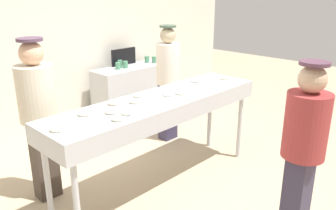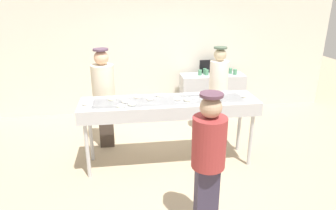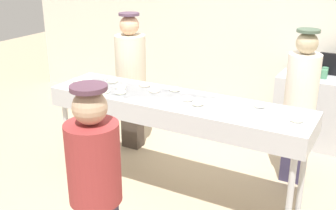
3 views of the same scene
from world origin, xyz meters
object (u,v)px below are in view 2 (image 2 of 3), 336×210
sugar_donut_6 (245,96)px  menu_display (211,66)px  sugar_donut_3 (121,106)px  paper_cup_0 (200,73)px  sugar_donut_0 (126,101)px  worker_assistant (104,91)px  sugar_donut_9 (137,97)px  sugar_donut_8 (188,100)px  sugar_donut_10 (86,104)px  paper_cup_3 (205,71)px  paper_cup_4 (230,71)px  sugar_donut_2 (112,99)px  paper_cup_1 (235,72)px  fryer_conveyor (170,107)px  sugar_donut_1 (217,93)px  prep_counter (212,95)px  paper_cup_2 (207,72)px  sugar_donut_11 (160,95)px  sugar_donut_4 (178,99)px  sugar_donut_7 (132,104)px  sugar_donut_5 (150,98)px  customer_waiting (208,157)px  worker_baker (218,87)px

sugar_donut_6 → menu_display: size_ratio=0.23×
sugar_donut_3 → paper_cup_0: 2.68m
sugar_donut_0 → worker_assistant: size_ratio=0.07×
sugar_donut_3 → sugar_donut_9: bearing=57.4°
sugar_donut_0 → sugar_donut_8: same height
sugar_donut_8 → paper_cup_0: 2.09m
sugar_donut_10 → menu_display: size_ratio=0.23×
paper_cup_3 → paper_cup_4: same height
sugar_donut_2 → paper_cup_1: size_ratio=1.00×
sugar_donut_10 → fryer_conveyor: bearing=1.2°
sugar_donut_2 → sugar_donut_3: (0.14, -0.33, 0.00)m
paper_cup_0 → sugar_donut_1: bearing=-94.8°
sugar_donut_0 → menu_display: (1.87, 2.12, -0.02)m
sugar_donut_3 → prep_counter: 2.93m
worker_assistant → menu_display: (2.23, 1.39, 0.04)m
paper_cup_0 → paper_cup_2: same height
sugar_donut_6 → sugar_donut_11: size_ratio=1.00×
sugar_donut_4 → sugar_donut_7: size_ratio=1.00×
sugar_donut_5 → sugar_donut_6: (1.46, -0.09, 0.00)m
sugar_donut_9 → customer_waiting: size_ratio=0.07×
paper_cup_2 → paper_cup_4: (0.55, 0.07, 0.00)m
fryer_conveyor → paper_cup_3: bearing=62.3°
sugar_donut_5 → paper_cup_0: bearing=56.5°
sugar_donut_1 → sugar_donut_3: same height
sugar_donut_0 → paper_cup_3: bearing=49.7°
sugar_donut_5 → worker_assistant: (-0.73, 0.65, -0.06)m
sugar_donut_10 → paper_cup_1: size_ratio=1.00×
fryer_conveyor → menu_display: menu_display is taller
paper_cup_2 → sugar_donut_9: bearing=-132.1°
prep_counter → paper_cup_0: (-0.29, -0.00, 0.52)m
sugar_donut_5 → sugar_donut_11: size_ratio=1.00×
sugar_donut_10 → prep_counter: sugar_donut_10 is taller
sugar_donut_10 → paper_cup_0: sugar_donut_10 is taller
sugar_donut_1 → sugar_donut_8: bearing=-155.8°
sugar_donut_1 → sugar_donut_7: same height
sugar_donut_6 → sugar_donut_11: 1.31m
sugar_donut_11 → worker_baker: size_ratio=0.07×
sugar_donut_0 → sugar_donut_2: size_ratio=1.00×
paper_cup_2 → paper_cup_4: 0.55m
sugar_donut_1 → paper_cup_3: size_ratio=1.00×
sugar_donut_11 → prep_counter: (1.34, 1.71, -0.62)m
paper_cup_1 → paper_cup_3: (-0.63, 0.17, 0.00)m
paper_cup_1 → sugar_donut_6: bearing=-105.7°
sugar_donut_8 → worker_baker: size_ratio=0.07×
sugar_donut_6 → paper_cup_0: (-0.24, 1.93, -0.10)m
sugar_donut_6 → menu_display: 2.13m
worker_baker → customer_waiting: (-0.83, -2.38, -0.01)m
sugar_donut_1 → worker_baker: (0.23, 0.70, -0.11)m
sugar_donut_6 → sugar_donut_11: same height
sugar_donut_0 → paper_cup_3: size_ratio=1.00×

